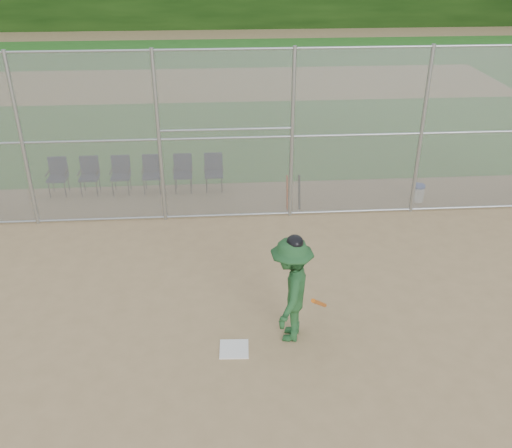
{
  "coord_description": "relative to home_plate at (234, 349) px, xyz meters",
  "views": [
    {
      "loc": [
        -0.69,
        -7.28,
        6.28
      ],
      "look_at": [
        0.0,
        2.5,
        1.1
      ],
      "focal_mm": 40.0,
      "sensor_mm": 36.0,
      "label": 1
    }
  ],
  "objects": [
    {
      "name": "chair_3",
      "position": [
        -1.9,
        6.47,
        0.47
      ],
      "size": [
        0.54,
        0.52,
        0.96
      ],
      "primitive_type": null,
      "color": "black",
      "rests_on": "ground"
    },
    {
      "name": "ground",
      "position": [
        0.53,
        -0.13,
        -0.01
      ],
      "size": [
        100.0,
        100.0,
        0.0
      ],
      "primitive_type": "plane",
      "color": "tan",
      "rests_on": "ground"
    },
    {
      "name": "water_cooler",
      "position": [
        4.88,
        5.45,
        0.21
      ],
      "size": [
        0.34,
        0.34,
        0.43
      ],
      "color": "white",
      "rests_on": "ground"
    },
    {
      "name": "chair_0",
      "position": [
        -4.32,
        6.47,
        0.47
      ],
      "size": [
        0.54,
        0.52,
        0.96
      ],
      "primitive_type": null,
      "color": "black",
      "rests_on": "ground"
    },
    {
      "name": "home_plate",
      "position": [
        0.0,
        0.0,
        0.0
      ],
      "size": [
        0.5,
        0.5,
        0.02
      ],
      "primitive_type": "cube",
      "rotation": [
        0.0,
        0.0,
        -0.05
      ],
      "color": "white",
      "rests_on": "ground"
    },
    {
      "name": "grass_strip",
      "position": [
        0.53,
        17.87,
        -0.01
      ],
      "size": [
        100.0,
        100.0,
        0.0
      ],
      "primitive_type": "plane",
      "color": "#24641E",
      "rests_on": "ground"
    },
    {
      "name": "spare_bats",
      "position": [
        1.66,
        5.27,
        0.4
      ],
      "size": [
        0.36,
        0.31,
        0.84
      ],
      "color": "#D84C14",
      "rests_on": "ground"
    },
    {
      "name": "chair_5",
      "position": [
        -0.29,
        6.47,
        0.47
      ],
      "size": [
        0.54,
        0.52,
        0.96
      ],
      "primitive_type": null,
      "color": "black",
      "rests_on": "ground"
    },
    {
      "name": "backstop_fence",
      "position": [
        0.53,
        4.87,
        2.06
      ],
      "size": [
        16.09,
        0.09,
        4.0
      ],
      "color": "gray",
      "rests_on": "ground"
    },
    {
      "name": "chair_1",
      "position": [
        -3.51,
        6.47,
        0.47
      ],
      "size": [
        0.54,
        0.52,
        0.96
      ],
      "primitive_type": null,
      "color": "black",
      "rests_on": "ground"
    },
    {
      "name": "dirt_patch_far",
      "position": [
        0.53,
        17.87,
        -0.0
      ],
      "size": [
        24.0,
        24.0,
        0.0
      ],
      "primitive_type": "plane",
      "color": "tan",
      "rests_on": "ground"
    },
    {
      "name": "chair_2",
      "position": [
        -2.7,
        6.47,
        0.47
      ],
      "size": [
        0.54,
        0.52,
        0.96
      ],
      "primitive_type": null,
      "color": "black",
      "rests_on": "ground"
    },
    {
      "name": "chair_4",
      "position": [
        -1.09,
        6.47,
        0.47
      ],
      "size": [
        0.54,
        0.52,
        0.96
      ],
      "primitive_type": null,
      "color": "black",
      "rests_on": "ground"
    },
    {
      "name": "batter_at_plate",
      "position": [
        0.96,
        0.3,
        0.94
      ],
      "size": [
        1.11,
        1.41,
        1.97
      ],
      "color": "#1F4F26",
      "rests_on": "ground"
    }
  ]
}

